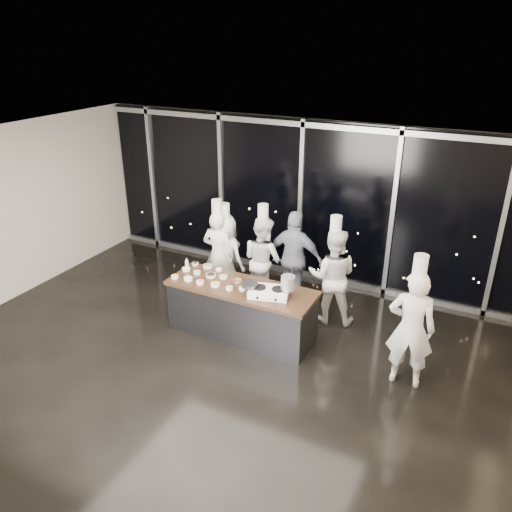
% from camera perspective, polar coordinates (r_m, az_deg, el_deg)
% --- Properties ---
extents(ground, '(9.00, 9.00, 0.00)m').
position_cam_1_polar(ground, '(7.91, -4.77, -12.01)').
color(ground, black).
rests_on(ground, ground).
extents(room_shell, '(9.02, 7.02, 3.21)m').
position_cam_1_polar(room_shell, '(6.74, -4.14, 3.12)').
color(room_shell, '#BFB5A3').
rests_on(room_shell, ground).
extents(window_wall, '(8.90, 0.11, 3.20)m').
position_cam_1_polar(window_wall, '(9.94, 5.20, 6.23)').
color(window_wall, black).
rests_on(window_wall, ground).
extents(demo_counter, '(2.46, 0.86, 0.90)m').
position_cam_1_polar(demo_counter, '(8.31, -1.66, -6.22)').
color(demo_counter, '#36363B').
rests_on(demo_counter, ground).
extents(stove, '(0.69, 0.52, 0.14)m').
position_cam_1_polar(stove, '(7.79, 1.47, -4.13)').
color(stove, white).
rests_on(stove, demo_counter).
extents(frying_pan, '(0.49, 0.33, 0.04)m').
position_cam_1_polar(frying_pan, '(7.80, -0.81, -3.26)').
color(frying_pan, slate).
rests_on(frying_pan, stove).
extents(stock_pot, '(0.27, 0.27, 0.22)m').
position_cam_1_polar(stock_pot, '(7.67, 3.68, -3.06)').
color(stock_pot, silver).
rests_on(stock_pot, stove).
extents(prep_bowls, '(1.33, 0.73, 0.05)m').
position_cam_1_polar(prep_bowls, '(8.40, -5.56, -2.28)').
color(prep_bowls, white).
rests_on(prep_bowls, demo_counter).
extents(squeeze_bottle, '(0.06, 0.06, 0.21)m').
position_cam_1_polar(squeeze_bottle, '(8.69, -7.91, -0.91)').
color(squeeze_bottle, silver).
rests_on(squeeze_bottle, demo_counter).
extents(chef_far_left, '(0.64, 0.44, 1.92)m').
position_cam_1_polar(chef_far_left, '(9.37, -4.31, 0.29)').
color(chef_far_left, silver).
rests_on(chef_far_left, ground).
extents(chef_left, '(0.86, 0.65, 1.81)m').
position_cam_1_polar(chef_left, '(9.49, -3.48, 0.23)').
color(chef_left, silver).
rests_on(chef_left, ground).
extents(chef_center, '(1.00, 0.90, 1.90)m').
position_cam_1_polar(chef_center, '(9.16, 0.79, -0.36)').
color(chef_center, silver).
rests_on(chef_center, ground).
extents(guest, '(1.07, 0.47, 1.80)m').
position_cam_1_polar(guest, '(9.07, 4.44, -0.31)').
color(guest, '#141E37').
rests_on(guest, ground).
extents(chef_right, '(0.98, 0.84, 1.95)m').
position_cam_1_polar(chef_right, '(8.59, 8.73, -2.26)').
color(chef_right, silver).
rests_on(chef_right, ground).
extents(chef_side, '(0.70, 0.50, 2.02)m').
position_cam_1_polar(chef_side, '(7.32, 17.29, -7.84)').
color(chef_side, silver).
rests_on(chef_side, ground).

